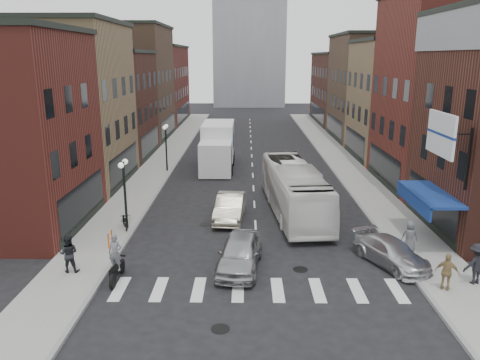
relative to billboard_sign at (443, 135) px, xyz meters
The scene contains 30 objects.
ground 10.56m from the billboard_sign, behind, with size 160.00×160.00×0.00m, color black.
sidewalk_left 28.12m from the billboard_sign, 128.47° to the left, with size 3.00×74.00×0.15m, color gray.
sidewalk_right 22.34m from the billboard_sign, 90.23° to the left, with size 3.00×74.00×0.15m, color gray.
curb_left 27.25m from the billboard_sign, 125.94° to the left, with size 0.20×74.00×0.16m, color gray.
curb_right 22.41m from the billboard_sign, 94.22° to the left, with size 0.20×74.00×0.16m, color gray.
crosswalk_stripes 11.12m from the billboard_sign, 157.82° to the right, with size 12.00×2.20×0.01m, color silver.
bldg_left_mid_a 27.17m from the billboard_sign, 150.21° to the left, with size 10.30×10.20×12.30m.
bldg_left_mid_b 33.30m from the billboard_sign, 135.10° to the left, with size 10.30×10.20×10.30m.
bldg_left_far_a 41.79m from the billboard_sign, 124.35° to the left, with size 10.30×12.20×13.30m.
bldg_left_far_b 53.93m from the billboard_sign, 115.93° to the left, with size 10.30×16.20×11.30m.
bldg_right_mid_a 14.98m from the billboard_sign, 64.61° to the left, with size 10.30×10.20×14.30m.
bldg_right_mid_b 24.36m from the billboard_sign, 74.75° to the left, with size 10.30×10.20×11.30m.
bldg_right_far_a 35.09m from the billboard_sign, 79.48° to the left, with size 10.30×12.20×12.30m.
bldg_right_far_b 48.93m from the billboard_sign, 82.47° to the left, with size 10.30×16.20×10.30m.
awning_blue 4.05m from the billboard_sign, 80.39° to the left, with size 1.80×5.00×0.78m.
billboard_sign is the anchor object (origin of this frame).
streetlamp_near 16.68m from the billboard_sign, 167.65° to the left, with size 0.32×1.22×4.11m.
streetlamp_far 23.92m from the billboard_sign, 132.41° to the left, with size 0.32×1.22×4.11m.
bike_rack 17.14m from the billboard_sign, behind, with size 0.08×0.68×0.80m.
box_truck 22.87m from the billboard_sign, 121.34° to the left, with size 2.83×8.94×3.89m.
motorcycle_rider 15.98m from the billboard_sign, 169.54° to the right, with size 0.64×2.16×2.20m.
transit_bus 10.17m from the billboard_sign, 132.32° to the left, with size 2.65×11.32×3.15m, color silver.
sedan_left_near 10.94m from the billboard_sign, behind, with size 1.86×4.63×1.58m, color #A3A4A7.
sedan_left_far 12.71m from the billboard_sign, 151.50° to the left, with size 1.63×4.68×1.54m, color beige.
curb_car 6.00m from the billboard_sign, 157.73° to the right, with size 1.76×4.34×1.26m, color silver.
parked_bicycle 17.39m from the billboard_sign, 167.61° to the left, with size 0.60×1.73×0.91m, color black.
ped_left_solo 18.07m from the billboard_sign, behind, with size 0.86×0.49×1.77m, color black.
ped_right_a 5.96m from the billboard_sign, 75.85° to the right, with size 1.18×0.58×1.82m, color black.
ped_right_b 6.38m from the billboard_sign, 101.18° to the right, with size 0.95×0.48×1.62m, color olive.
ped_right_c 5.28m from the billboard_sign, 154.94° to the left, with size 0.78×0.51×1.60m, color #505357.
Camera 1 is at (-0.57, -21.18, 9.68)m, focal length 35.00 mm.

